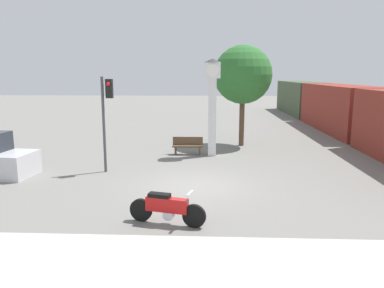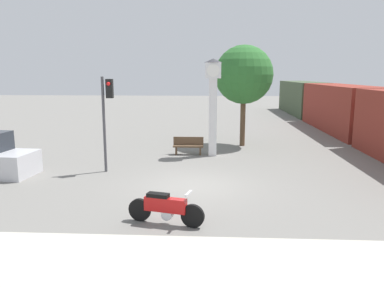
# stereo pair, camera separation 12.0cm
# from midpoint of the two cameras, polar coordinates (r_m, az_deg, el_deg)

# --- Properties ---
(ground_plane) EXTENTS (120.00, 120.00, 0.00)m
(ground_plane) POSITION_cam_midpoint_polar(r_m,az_deg,el_deg) (14.42, 0.51, -6.36)
(ground_plane) COLOR slate
(motorcycle) EXTENTS (2.24, 0.75, 1.00)m
(motorcycle) POSITION_cam_midpoint_polar(r_m,az_deg,el_deg) (10.75, -3.76, -9.69)
(motorcycle) COLOR black
(motorcycle) RESTS_ON ground_plane
(clock_tower) EXTENTS (0.94, 0.94, 4.97)m
(clock_tower) POSITION_cam_midpoint_polar(r_m,az_deg,el_deg) (19.29, 3.41, 7.73)
(clock_tower) COLOR white
(clock_tower) RESTS_ON ground_plane
(freight_train) EXTENTS (2.80, 36.43, 3.40)m
(freight_train) POSITION_cam_midpoint_polar(r_m,az_deg,el_deg) (30.25, 21.84, 5.11)
(freight_train) COLOR maroon
(freight_train) RESTS_ON ground_plane
(traffic_light) EXTENTS (0.50, 0.35, 4.11)m
(traffic_light) POSITION_cam_midpoint_polar(r_m,az_deg,el_deg) (16.34, -12.66, 5.52)
(traffic_light) COLOR #47474C
(traffic_light) RESTS_ON ground_plane
(street_tree) EXTENTS (3.38, 3.38, 5.86)m
(street_tree) POSITION_cam_midpoint_polar(r_m,az_deg,el_deg) (22.17, 8.07, 10.38)
(street_tree) COLOR brown
(street_tree) RESTS_ON ground_plane
(bench) EXTENTS (1.60, 0.44, 0.92)m
(bench) POSITION_cam_midpoint_polar(r_m,az_deg,el_deg) (19.83, -0.39, -0.19)
(bench) COLOR brown
(bench) RESTS_ON ground_plane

